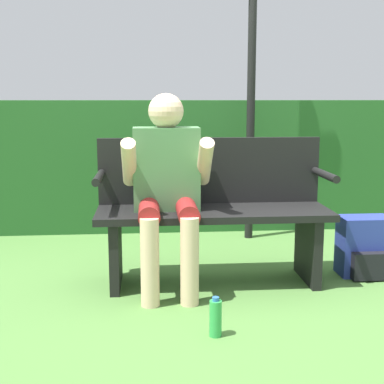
# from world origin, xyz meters

# --- Properties ---
(ground_plane) EXTENTS (40.00, 40.00, 0.00)m
(ground_plane) POSITION_xyz_m (0.00, 0.00, 0.00)
(ground_plane) COLOR #4C7A38
(hedge_back) EXTENTS (12.00, 0.55, 1.19)m
(hedge_back) POSITION_xyz_m (0.00, 1.64, 0.60)
(hedge_back) COLOR #235623
(hedge_back) RESTS_ON ground
(park_bench) EXTENTS (1.52, 0.49, 0.95)m
(park_bench) POSITION_xyz_m (0.00, 0.07, 0.48)
(park_bench) COLOR black
(park_bench) RESTS_ON ground
(person_seated) EXTENTS (0.56, 0.59, 1.24)m
(person_seated) POSITION_xyz_m (-0.30, -0.05, 0.71)
(person_seated) COLOR #4C7F4C
(person_seated) RESTS_ON ground
(backpack) EXTENTS (0.34, 0.28, 0.41)m
(backpack) POSITION_xyz_m (1.06, 0.07, 0.19)
(backpack) COLOR #283893
(backpack) RESTS_ON ground
(water_bottle) EXTENTS (0.06, 0.06, 0.21)m
(water_bottle) POSITION_xyz_m (-0.09, -0.81, 0.10)
(water_bottle) COLOR green
(water_bottle) RESTS_ON ground
(signpost) EXTENTS (0.33, 0.09, 2.52)m
(signpost) POSITION_xyz_m (0.46, 1.13, 1.42)
(signpost) COLOR black
(signpost) RESTS_ON ground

